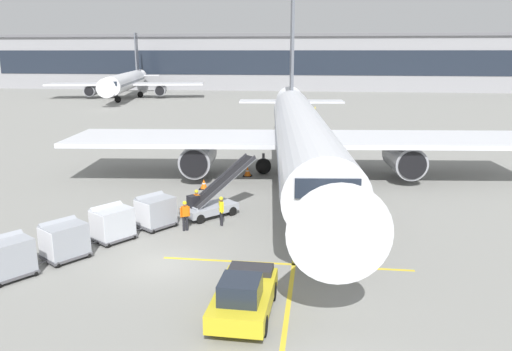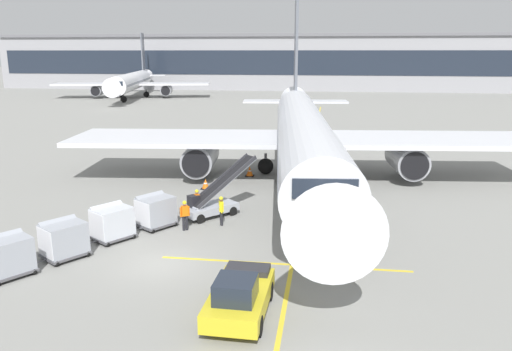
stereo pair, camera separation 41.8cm
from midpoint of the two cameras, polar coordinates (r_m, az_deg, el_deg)
ground_plane at (r=24.85m, az=-10.99°, el=-9.85°), size 600.00×600.00×0.00m
parked_airplane at (r=40.32m, az=4.76°, el=4.84°), size 37.15×47.25×15.55m
belt_loader at (r=31.21m, az=-5.35°, el=-2.89°), size 4.37×4.57×3.49m
baggage_cart_lead at (r=29.62m, az=-11.70°, el=-3.91°), size 2.45×2.70×1.91m
baggage_cart_second at (r=28.19m, az=-16.33°, el=-5.10°), size 2.45×2.70×1.91m
baggage_cart_third at (r=26.49m, az=-21.26°, el=-6.73°), size 2.45×2.70×1.91m
baggage_cart_fourth at (r=25.40m, az=-26.63°, el=-8.16°), size 2.45×2.70×1.91m
pushback_tug at (r=19.77m, az=-2.02°, el=-13.40°), size 2.22×4.45×1.83m
ground_crew_by_loader at (r=29.41m, az=-4.34°, el=-3.79°), size 0.36×0.54×1.74m
ground_crew_by_carts at (r=30.01m, az=-11.29°, el=-3.66°), size 0.42×0.47×1.74m
ground_crew_marshaller at (r=31.00m, az=-7.09°, el=-2.93°), size 0.42×0.47×1.74m
ground_crew_wingwalker at (r=28.80m, az=-8.42°, el=-4.29°), size 0.50×0.41×1.74m
safety_cone_engine_keepout at (r=37.44m, az=-6.21°, el=-0.99°), size 0.66×0.66×0.74m
safety_cone_wingtip at (r=41.09m, az=-1.25°, el=0.46°), size 0.71×0.71×0.80m
apron_guidance_line_lead_in at (r=40.19m, az=5.28°, el=-0.47°), size 0.20×110.00×0.01m
apron_guidance_line_stop_bar at (r=24.51m, az=2.85°, el=-9.93°), size 12.00×0.20×0.01m
terminal_building at (r=143.10m, az=-0.24°, el=12.67°), size 141.64×22.04×14.29m
distant_airplane at (r=115.56m, az=-14.53°, el=10.19°), size 34.03×42.93×14.37m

